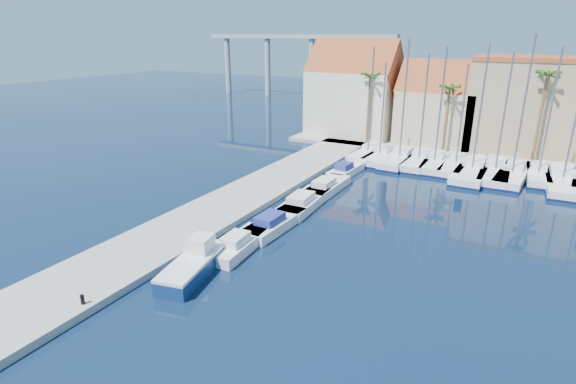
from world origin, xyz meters
name	(u,v)px	position (x,y,z in m)	size (l,w,h in m)	color
ground	(206,324)	(0.00, 0.00, 0.00)	(260.00, 260.00, 0.00)	black
quay_west	(222,208)	(-9.00, 13.50, 0.25)	(6.00, 77.00, 0.50)	gray
shore_north	(499,149)	(10.00, 48.00, 0.25)	(54.00, 16.00, 0.50)	gray
bollard	(82,300)	(-6.60, -2.34, 0.78)	(0.22, 0.22, 0.56)	black
fishing_boat	(194,263)	(-4.01, 3.92, 0.71)	(3.26, 6.39, 2.14)	navy
motorboat_west_0	(239,244)	(-3.38, 8.00, 0.51)	(2.38, 6.16, 1.40)	white
motorboat_west_1	(274,223)	(-3.12, 12.37, 0.51)	(2.41, 6.82, 1.40)	white
motorboat_west_2	(304,202)	(-3.21, 17.72, 0.51)	(2.76, 7.51, 1.40)	white
motorboat_west_3	(326,187)	(-3.18, 22.51, 0.51)	(2.30, 6.98, 1.40)	white
motorboat_west_4	(346,170)	(-3.64, 28.66, 0.51)	(2.28, 6.09, 1.40)	white
sailboat_0	(369,153)	(-3.81, 36.84, 0.61)	(2.90, 9.04, 13.13)	white
sailboat_1	(381,156)	(-2.10, 36.24, 0.59)	(2.86, 9.13, 11.54)	white
sailboat_2	(401,158)	(0.31, 36.22, 0.61)	(2.96, 9.96, 14.17)	white
sailboat_3	(420,160)	(2.50, 36.43, 0.59)	(2.62, 9.66, 12.51)	white
sailboat_4	(435,162)	(4.27, 36.23, 0.62)	(2.93, 9.16, 13.37)	white
sailboat_5	(456,165)	(6.62, 36.26, 0.59)	(2.85, 9.29, 11.63)	white
sailboat_6	(473,170)	(8.49, 35.35, 0.58)	(3.30, 11.73, 13.66)	white
sailboat_7	(495,171)	(10.68, 36.08, 0.57)	(3.22, 11.27, 12.99)	white
sailboat_8	(513,174)	(12.40, 35.62, 0.61)	(3.45, 10.32, 14.54)	white
sailboat_9	(538,174)	(14.73, 36.77, 0.63)	(2.80, 8.52, 13.41)	white
sailboat_10	(562,180)	(16.89, 35.92, 0.55)	(3.82, 12.12, 11.02)	white
building_0	(354,92)	(-10.00, 47.00, 6.52)	(12.30, 9.00, 13.50)	beige
building_1	(438,107)	(2.00, 47.00, 5.30)	(10.30, 8.00, 11.00)	tan
building_2	(533,105)	(13.00, 48.00, 6.26)	(14.20, 10.20, 11.50)	#9F8462
palm_0	(370,78)	(-6.00, 42.00, 9.08)	(2.60, 2.60, 10.15)	brown
palm_1	(450,90)	(4.00, 42.00, 8.14)	(2.60, 2.60, 9.15)	brown
palm_2	(547,78)	(14.00, 42.00, 10.02)	(2.60, 2.60, 11.15)	brown
viaduct	(293,53)	(-39.07, 82.00, 10.25)	(48.00, 2.20, 14.45)	#9E9E99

